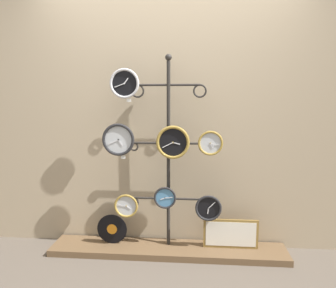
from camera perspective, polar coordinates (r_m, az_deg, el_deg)
ground_plane at (r=2.94m, az=-0.65°, el=-21.48°), size 12.00×12.00×0.00m
shop_wall at (r=3.12m, az=0.33°, el=7.21°), size 4.40×0.04×2.80m
low_shelf at (r=3.23m, az=-0.02°, el=-17.94°), size 2.20×0.36×0.06m
display_stand at (r=3.07m, az=0.08°, el=-7.45°), size 0.78×0.35×1.83m
clock_top_left at (r=2.92m, az=-7.58°, el=10.40°), size 0.26×0.04×0.26m
clock_middle_left at (r=2.95m, az=-8.64°, el=0.75°), size 0.29×0.04×0.29m
clock_middle_center at (r=2.90m, az=0.86°, el=0.30°), size 0.30×0.04×0.30m
clock_middle_right at (r=2.88m, az=7.40°, el=0.15°), size 0.22×0.04×0.22m
clock_bottom_left at (r=3.08m, az=-7.29°, el=-10.63°), size 0.22×0.04×0.22m
clock_bottom_center at (r=3.03m, az=-0.52°, el=-9.33°), size 0.21×0.04×0.21m
clock_bottom_right at (r=3.03m, az=7.05°, el=-11.01°), size 0.24×0.04×0.24m
vinyl_record at (r=3.27m, az=-9.72°, el=-14.39°), size 0.29×0.01×0.29m
picture_frame at (r=3.20m, az=10.86°, el=-15.11°), size 0.50×0.02×0.27m
price_tag_upper at (r=2.91m, az=-6.84°, el=7.57°), size 0.04×0.00×0.03m
price_tag_mid at (r=2.97m, az=-7.82°, el=-2.30°), size 0.04×0.00×0.03m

